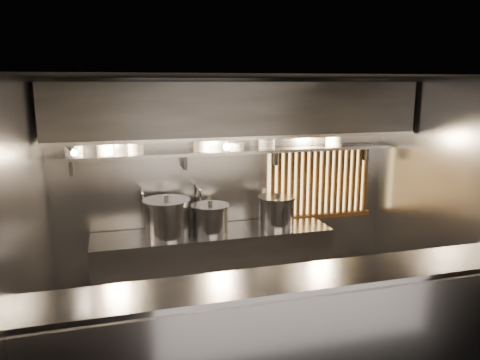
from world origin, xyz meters
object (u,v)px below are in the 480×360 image
stock_pot_mid (210,218)px  stock_pot_right (276,211)px  heat_lamp (71,147)px  stock_pot_left (167,218)px  pendant_bulb (227,147)px

stock_pot_mid → stock_pot_right: (0.89, 0.03, 0.02)m
heat_lamp → stock_pot_mid: size_ratio=0.69×
heat_lamp → stock_pot_mid: heat_lamp is taller
stock_pot_left → stock_pot_mid: size_ratio=1.27×
pendant_bulb → stock_pot_left: (-0.78, -0.08, -0.83)m
stock_pot_left → heat_lamp: bearing=-165.3°
stock_pot_left → stock_pot_mid: stock_pot_left is taller
stock_pot_mid → stock_pot_right: stock_pot_right is taller
pendant_bulb → heat_lamp: bearing=-169.0°
heat_lamp → pendant_bulb: heat_lamp is taller
pendant_bulb → stock_pot_mid: bearing=-159.8°
heat_lamp → stock_pot_left: size_ratio=0.54×
heat_lamp → stock_pot_right: (2.45, 0.29, -0.97)m
pendant_bulb → stock_pot_left: size_ratio=0.29×
heat_lamp → pendant_bulb: size_ratio=1.87×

